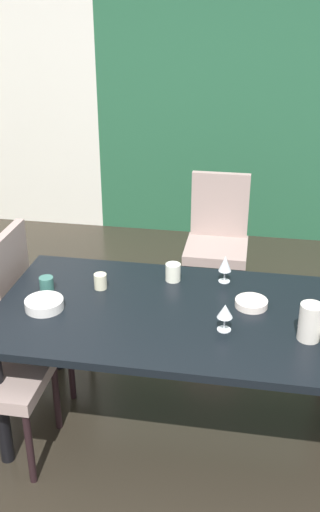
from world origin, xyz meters
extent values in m
cube|color=#2D271E|center=(0.00, 0.00, -0.01)|extent=(5.63, 5.39, 0.02)
cube|color=#255C3C|center=(1.00, 2.65, 1.40)|extent=(3.63, 0.10, 2.81)
cube|color=black|center=(0.41, -0.09, 0.71)|extent=(2.01, 0.99, 0.04)
cylinder|color=black|center=(-0.49, 0.30, 0.34)|extent=(0.07, 0.07, 0.69)
cylinder|color=black|center=(-0.49, -0.48, 0.34)|extent=(0.07, 0.07, 0.69)
cube|color=#A68F86|center=(-0.50, 0.22, 0.46)|extent=(0.44, 0.44, 0.07)
cube|color=#A68F86|center=(-0.70, 0.22, 0.70)|extent=(0.05, 0.42, 0.48)
cylinder|color=black|center=(-0.31, 0.41, 0.21)|extent=(0.04, 0.04, 0.42)
cylinder|color=black|center=(-0.31, 0.03, 0.21)|extent=(0.04, 0.04, 0.42)
cylinder|color=black|center=(-0.69, 0.41, 0.21)|extent=(0.04, 0.04, 0.42)
cylinder|color=black|center=(-0.69, 0.03, 0.21)|extent=(0.04, 0.04, 0.42)
cube|color=#A68F86|center=(-0.50, -0.41, 0.46)|extent=(0.44, 0.44, 0.07)
cylinder|color=black|center=(-0.31, -0.22, 0.21)|extent=(0.04, 0.04, 0.42)
cylinder|color=black|center=(-0.31, -0.60, 0.21)|extent=(0.04, 0.04, 0.42)
cube|color=#A68F86|center=(0.41, 1.23, 0.46)|extent=(0.44, 0.44, 0.07)
cube|color=#A68F86|center=(0.41, 1.43, 0.72)|extent=(0.42, 0.05, 0.52)
cylinder|color=black|center=(0.60, 1.04, 0.21)|extent=(0.04, 0.04, 0.42)
cylinder|color=black|center=(0.22, 1.04, 0.21)|extent=(0.04, 0.04, 0.42)
cylinder|color=black|center=(0.60, 1.42, 0.21)|extent=(0.04, 0.04, 0.42)
cylinder|color=black|center=(0.22, 1.42, 0.21)|extent=(0.04, 0.04, 0.42)
cylinder|color=silver|center=(0.55, -0.22, 0.73)|extent=(0.07, 0.07, 0.00)
cylinder|color=silver|center=(0.55, -0.22, 0.77)|extent=(0.01, 0.01, 0.07)
cone|color=silver|center=(0.55, -0.22, 0.83)|extent=(0.07, 0.07, 0.07)
cylinder|color=silver|center=(0.52, 0.26, 0.73)|extent=(0.06, 0.06, 0.00)
cylinder|color=silver|center=(0.52, 0.26, 0.76)|extent=(0.01, 0.01, 0.06)
cone|color=silver|center=(0.52, 0.26, 0.84)|extent=(0.07, 0.07, 0.09)
cylinder|color=white|center=(0.67, 0.01, 0.75)|extent=(0.16, 0.16, 0.04)
cylinder|color=white|center=(-0.34, -0.18, 0.75)|extent=(0.19, 0.19, 0.05)
cylinder|color=white|center=(0.24, 0.22, 0.78)|extent=(0.08, 0.08, 0.10)
cylinder|color=#376E63|center=(-0.40, 0.00, 0.77)|extent=(0.07, 0.07, 0.07)
cylinder|color=beige|center=(-0.12, 0.07, 0.77)|extent=(0.07, 0.07, 0.08)
cylinder|color=silver|center=(0.94, -0.23, 0.82)|extent=(0.10, 0.10, 0.18)
camera|label=1|loc=(0.64, -2.50, 2.20)|focal=40.00mm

